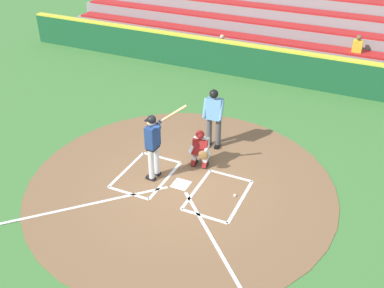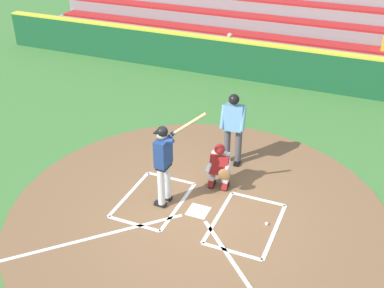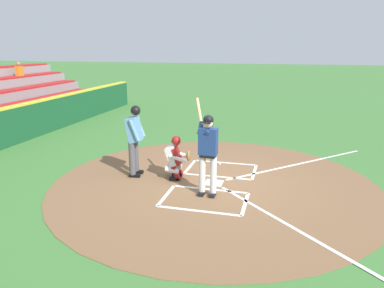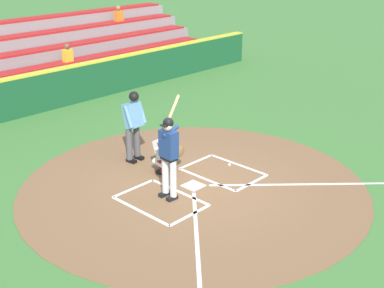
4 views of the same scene
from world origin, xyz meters
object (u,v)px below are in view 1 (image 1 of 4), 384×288
at_px(batter, 153,142).
at_px(plate_umpire, 214,114).
at_px(catcher, 201,148).
at_px(baseball, 235,195).

height_order(batter, plate_umpire, batter).
xyz_separation_m(catcher, baseball, (-1.35, 0.89, -0.55)).
bearing_deg(plate_umpire, batter, 69.20).
xyz_separation_m(plate_umpire, baseball, (-1.42, 1.97, -1.04)).
distance_m(batter, plate_umpire, 2.24).
xyz_separation_m(catcher, plate_umpire, (0.07, -1.08, 0.49)).
distance_m(catcher, baseball, 1.71).
xyz_separation_m(batter, catcher, (-0.87, -1.01, -0.51)).
relative_size(plate_umpire, baseball, 25.20).
height_order(catcher, baseball, catcher).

